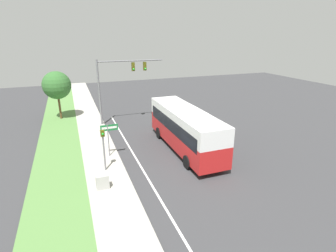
# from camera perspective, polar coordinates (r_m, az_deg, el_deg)

# --- Properties ---
(ground_plane) EXTENTS (80.00, 80.00, 0.00)m
(ground_plane) POSITION_cam_1_polar(r_m,az_deg,el_deg) (19.73, 5.63, -9.14)
(ground_plane) COLOR #38383A
(sidewalk) EXTENTS (2.80, 80.00, 0.12)m
(sidewalk) POSITION_cam_1_polar(r_m,az_deg,el_deg) (18.13, -12.66, -12.13)
(sidewalk) COLOR #ADA89E
(sidewalk) RESTS_ON ground_plane
(grass_verge) EXTENTS (3.60, 80.00, 0.10)m
(grass_verge) POSITION_cam_1_polar(r_m,az_deg,el_deg) (18.11, -22.97, -13.39)
(grass_verge) COLOR #568442
(grass_verge) RESTS_ON ground_plane
(lane_divider_near) EXTENTS (0.14, 30.00, 0.01)m
(lane_divider_near) POSITION_cam_1_polar(r_m,az_deg,el_deg) (18.58, -4.57, -11.03)
(lane_divider_near) COLOR silver
(lane_divider_near) RESTS_ON ground_plane
(bus) EXTENTS (2.73, 10.40, 3.74)m
(bus) POSITION_cam_1_polar(r_m,az_deg,el_deg) (21.99, 3.71, -0.14)
(bus) COLOR red
(bus) RESTS_ON ground_plane
(signal_gantry) EXTENTS (7.11, 0.41, 6.99)m
(signal_gantry) POSITION_cam_1_polar(r_m,az_deg,el_deg) (28.62, -10.74, 10.24)
(signal_gantry) COLOR slate
(signal_gantry) RESTS_ON ground_plane
(pedestrian_signal) EXTENTS (0.28, 0.34, 3.17)m
(pedestrian_signal) POSITION_cam_1_polar(r_m,az_deg,el_deg) (18.85, -13.88, -3.82)
(pedestrian_signal) COLOR slate
(pedestrian_signal) RESTS_ON ground_plane
(street_sign) EXTENTS (1.37, 0.08, 2.80)m
(street_sign) POSITION_cam_1_polar(r_m,az_deg,el_deg) (21.06, -12.75, -1.65)
(street_sign) COLOR slate
(street_sign) RESTS_ON ground_plane
(utility_cabinet) EXTENTS (0.79, 0.47, 0.93)m
(utility_cabinet) POSITION_cam_1_polar(r_m,az_deg,el_deg) (17.38, -14.06, -11.71)
(utility_cabinet) COLOR #A8A8A3
(utility_cabinet) RESTS_ON sidewalk
(roadside_tree) EXTENTS (3.11, 3.11, 5.45)m
(roadside_tree) POSITION_cam_1_polar(r_m,az_deg,el_deg) (32.16, -23.07, 8.15)
(roadside_tree) COLOR brown
(roadside_tree) RESTS_ON grass_verge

